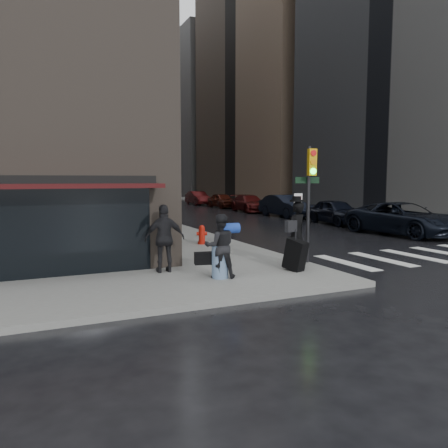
{
  "coord_description": "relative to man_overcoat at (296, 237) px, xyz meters",
  "views": [
    {
      "loc": [
        -6.26,
        -10.64,
        2.83
      ],
      "look_at": [
        -0.18,
        2.9,
        1.3
      ],
      "focal_mm": 35.0,
      "sensor_mm": 36.0,
      "label": 1
    }
  ],
  "objects": [
    {
      "name": "sidewalk_left",
      "position": [
        -1.15,
        26.51,
        -1.0
      ],
      "size": [
        4.0,
        50.0,
        0.15
      ],
      "primitive_type": "cube",
      "color": "slate",
      "rests_on": "ground"
    },
    {
      "name": "parked_car_1",
      "position": [
        10.23,
        10.93,
        -0.29
      ],
      "size": [
        2.28,
        4.76,
        1.57
      ],
      "primitive_type": "imported",
      "rotation": [
        0.0,
        0.0,
        -0.1
      ],
      "color": "black",
      "rests_on": "ground"
    },
    {
      "name": "ground",
      "position": [
        -1.15,
        -0.49,
        -1.07
      ],
      "size": [
        140.0,
        140.0,
        0.0
      ],
      "primitive_type": "plane",
      "color": "black",
      "rests_on": "ground"
    },
    {
      "name": "man_greycoat",
      "position": [
        -3.87,
        0.91,
        0.06
      ],
      "size": [
        1.19,
        0.59,
        1.96
      ],
      "rotation": [
        0.0,
        0.0,
        3.05
      ],
      "color": "black",
      "rests_on": "ground"
    },
    {
      "name": "parked_car_4",
      "position": [
        10.06,
        28.19,
        -0.35
      ],
      "size": [
        1.79,
        4.27,
        1.44
      ],
      "primitive_type": "imported",
      "rotation": [
        0.0,
        0.0,
        0.02
      ],
      "color": "#3F140C",
      "rests_on": "ground"
    },
    {
      "name": "fire_hydrant",
      "position": [
        -0.91,
        5.57,
        -0.57
      ],
      "size": [
        0.46,
        0.35,
        0.79
      ],
      "rotation": [
        0.0,
        0.0,
        -0.43
      ],
      "color": "#AA160A",
      "rests_on": "ground"
    },
    {
      "name": "sidewalk_right",
      "position": [
        12.35,
        26.51,
        -1.0
      ],
      "size": [
        3.0,
        50.0,
        0.15
      ],
      "primitive_type": "cube",
      "color": "slate",
      "rests_on": "ground"
    },
    {
      "name": "bldg_right_mid",
      "position": [
        24.85,
        34.51,
        17.93
      ],
      "size": [
        22.0,
        22.0,
        38.0
      ],
      "primitive_type": "cube",
      "color": "#93745B",
      "rests_on": "ground"
    },
    {
      "name": "man_overcoat",
      "position": [
        0.0,
        0.0,
        0.0
      ],
      "size": [
        1.13,
        1.38,
        2.2
      ],
      "rotation": [
        0.0,
        0.0,
        3.45
      ],
      "color": "black",
      "rests_on": "ground"
    },
    {
      "name": "bldg_right_far",
      "position": [
        24.85,
        57.51,
        11.43
      ],
      "size": [
        22.0,
        20.0,
        25.0
      ],
      "primitive_type": "cube",
      "color": "slate",
      "rests_on": "ground"
    },
    {
      "name": "parked_car_3",
      "position": [
        10.09,
        22.44,
        -0.35
      ],
      "size": [
        2.43,
        5.17,
        1.46
      ],
      "primitive_type": "imported",
      "rotation": [
        0.0,
        0.0,
        -0.08
      ],
      "color": "#440E0D",
      "rests_on": "ground"
    },
    {
      "name": "crosswalk",
      "position": [
        6.35,
        0.51,
        -1.07
      ],
      "size": [
        8.5,
        3.0,
        0.01
      ],
      "color": "silver",
      "rests_on": "ground"
    },
    {
      "name": "parked_car_2",
      "position": [
        10.09,
        16.68,
        -0.25
      ],
      "size": [
        1.87,
        5.03,
        1.64
      ],
      "primitive_type": "imported",
      "rotation": [
        0.0,
        0.0,
        0.03
      ],
      "color": "black",
      "rests_on": "ground"
    },
    {
      "name": "traffic_light",
      "position": [
        0.71,
        0.39,
        1.47
      ],
      "size": [
        0.92,
        0.49,
        3.71
      ],
      "rotation": [
        0.0,
        0.0,
        -0.15
      ],
      "color": "black",
      "rests_on": "ground"
    },
    {
      "name": "bldg_distant",
      "position": [
        4.85,
        77.51,
        14.93
      ],
      "size": [
        40.0,
        12.0,
        32.0
      ],
      "primitive_type": "cube",
      "color": "slate",
      "rests_on": "ground"
    },
    {
      "name": "man_jeans",
      "position": [
        -2.73,
        -0.44,
        -0.05
      ],
      "size": [
        1.23,
        0.89,
        1.75
      ],
      "rotation": [
        0.0,
        0.0,
        2.9
      ],
      "color": "black",
      "rests_on": "ground"
    },
    {
      "name": "parked_car_5",
      "position": [
        9.68,
        33.95,
        -0.33
      ],
      "size": [
        1.64,
        4.53,
        1.49
      ],
      "primitive_type": "imported",
      "rotation": [
        0.0,
        0.0,
        -0.02
      ],
      "color": "#3A0B0C",
      "rests_on": "ground"
    },
    {
      "name": "parked_car_0",
      "position": [
        9.87,
        5.17,
        -0.24
      ],
      "size": [
        3.26,
        6.19,
        1.66
      ],
      "primitive_type": "imported",
      "rotation": [
        0.0,
        0.0,
        0.09
      ],
      "color": "black",
      "rests_on": "ground"
    }
  ]
}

